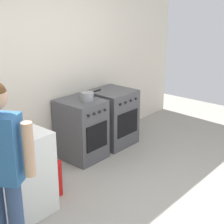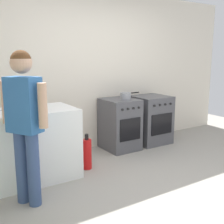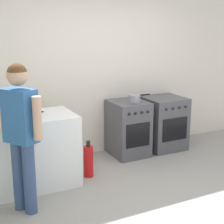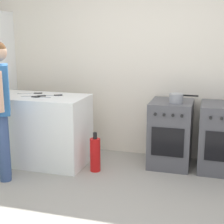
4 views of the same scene
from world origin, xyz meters
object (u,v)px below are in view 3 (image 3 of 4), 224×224
Objects in this scene: pot at (135,98)px; knife_carving at (5,116)px; oven_right at (164,123)px; oven_left at (128,128)px; person at (21,127)px; knife_utility at (31,117)px; knife_chef at (22,118)px; fire_extinguisher at (89,161)px; knife_bread at (33,114)px.

pot is 1.92m from knife_carving.
oven_right is at bearing 7.52° from pot.
oven_left is 0.53× the size of person.
oven_right is 3.37× the size of knife_utility.
knife_utility is 0.11m from knife_chef.
pot reaches higher than knife_chef.
oven_left is 0.67m from oven_right.
knife_utility is 0.16× the size of person.
knife_utility is 0.56m from person.
fire_extinguisher is at bearing -162.73° from oven_right.
knife_chef is 1.08m from fire_extinguisher.
fire_extinguisher is at bearing -12.88° from knife_bread.
oven_right is 2.73m from person.
knife_utility is 0.86× the size of knife_chef.
knife_carving is 1.22m from fire_extinguisher.
person is at bearing -87.86° from knife_carving.
knife_chef is (0.16, -0.18, 0.00)m from knife_carving.
knife_utility and knife_carving have the same top height.
person reaches higher than knife_carving.
knife_chef is at bearing 76.99° from person.
oven_right is 2.58m from knife_carving.
oven_right is 2.59× the size of knife_bread.
knife_carving is (-1.92, -0.17, -0.00)m from pot.
person is at bearing -113.95° from knife_bread.
fire_extinguisher is at bearing -13.13° from knife_carving.
oven_right is 0.53× the size of person.
fire_extinguisher is at bearing -3.29° from knife_chef.
knife_chef reaches higher than oven_right.
oven_left is at bearing 7.62° from knife_carving.
oven_right is (0.67, 0.00, 0.00)m from oven_left.
person is at bearing -151.70° from oven_left.
oven_left is 1.93m from knife_carving.
oven_right is 2.89× the size of knife_chef.
person is (-1.83, -0.98, 0.53)m from oven_left.
knife_carving is 1.08× the size of knife_chef.
knife_bread is at bearing -13.63° from knife_carving.
pot is at bearing 25.57° from person.
knife_chef is (-1.70, -0.43, 0.48)m from oven_left.
knife_utility and knife_chef have the same top height.
knife_utility is 0.16m from knife_bread.
pot reaches higher than oven_right.
person reaches higher than fire_extinguisher.
knife_bread is at bearing 167.12° from fire_extinguisher.
person is at bearing -103.01° from knife_chef.
pot reaches higher than fire_extinguisher.
oven_left is at bearing 28.30° from person.
person is (-0.29, -0.66, 0.05)m from knife_bread.
oven_right is at bearing 21.52° from person.
pot is at bearing 13.29° from knife_utility.
pot is 1.21× the size of knife_chef.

